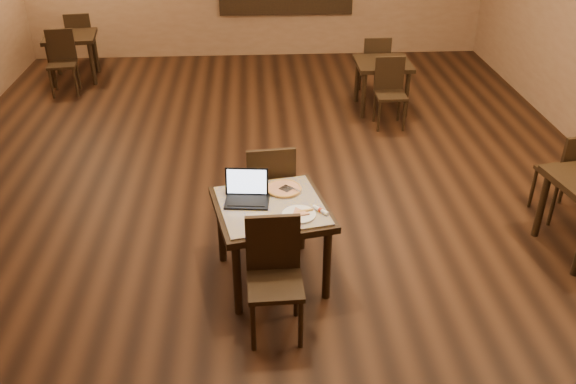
{
  "coord_description": "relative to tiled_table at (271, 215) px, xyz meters",
  "views": [
    {
      "loc": [
        -0.12,
        -5.91,
        3.41
      ],
      "look_at": [
        0.14,
        -1.5,
        0.85
      ],
      "focal_mm": 38.0,
      "sensor_mm": 36.0,
      "label": 1
    }
  ],
  "objects": [
    {
      "name": "other_table_a",
      "position": [
        1.71,
        3.86,
        -0.07
      ],
      "size": [
        0.76,
        0.76,
        0.71
      ],
      "rotation": [
        0.0,
        0.0,
        -0.0
      ],
      "color": "black",
      "rests_on": "ground"
    },
    {
      "name": "laptop",
      "position": [
        -0.2,
        0.11,
        0.17
      ],
      "size": [
        0.39,
        0.32,
        0.25
      ],
      "rotation": [
        0.0,
        0.0,
        -0.1
      ],
      "color": "black",
      "rests_on": "tiled_table"
    },
    {
      "name": "chair_main_far",
      "position": [
        0.01,
        0.61,
        -0.08
      ],
      "size": [
        0.49,
        0.49,
        1.03
      ],
      "rotation": [
        0.0,
        0.0,
        3.24
      ],
      "color": "black",
      "rests_on": "ground"
    },
    {
      "name": "spatula",
      "position": [
        0.14,
        0.22,
        0.13
      ],
      "size": [
        0.24,
        0.23,
        0.01
      ],
      "primitive_type": "cube",
      "rotation": [
        0.0,
        0.0,
        0.82
      ],
      "color": "silver",
      "rests_on": "pizza_whole"
    },
    {
      "name": "other_table_b_chair_near",
      "position": [
        -3.01,
        4.86,
        -0.12
      ],
      "size": [
        0.46,
        0.46,
        0.95
      ],
      "rotation": [
        0.0,
        0.0,
        0.13
      ],
      "color": "black",
      "rests_on": "ground"
    },
    {
      "name": "tiled_table",
      "position": [
        0.0,
        0.0,
        0.0
      ],
      "size": [
        1.09,
        1.09,
        0.76
      ],
      "rotation": [
        0.0,
        0.0,
        0.2
      ],
      "color": "black",
      "rests_on": "ground"
    },
    {
      "name": "other_table_a_chair_near",
      "position": [
        1.71,
        3.33,
        -0.14
      ],
      "size": [
        0.4,
        0.4,
        0.92
      ],
      "rotation": [
        0.0,
        0.0,
        -0.0
      ],
      "color": "black",
      "rests_on": "ground"
    },
    {
      "name": "ground",
      "position": [
        -0.0,
        1.56,
        -0.66
      ],
      "size": [
        10.0,
        10.0,
        0.0
      ],
      "primitive_type": "plane",
      "color": "black",
      "rests_on": "ground"
    },
    {
      "name": "pizza_slice",
      "position": [
        0.22,
        -0.18,
        0.13
      ],
      "size": [
        0.22,
        0.22,
        0.02
      ],
      "primitive_type": null,
      "rotation": [
        0.0,
        0.0,
        0.27
      ],
      "color": "beige",
      "rests_on": "plate"
    },
    {
      "name": "other_table_a_chair_far",
      "position": [
        1.71,
        4.4,
        -0.14
      ],
      "size": [
        0.4,
        0.4,
        0.92
      ],
      "rotation": [
        0.0,
        0.0,
        3.14
      ],
      "color": "black",
      "rests_on": "ground"
    },
    {
      "name": "other_table_b_chair_far",
      "position": [
        -2.99,
        5.97,
        -0.12
      ],
      "size": [
        0.46,
        0.46,
        0.95
      ],
      "rotation": [
        0.0,
        0.0,
        3.27
      ],
      "color": "black",
      "rests_on": "ground"
    },
    {
      "name": "plate",
      "position": [
        0.22,
        -0.18,
        0.11
      ],
      "size": [
        0.28,
        0.28,
        0.02
      ],
      "primitive_type": "cylinder",
      "color": "white",
      "rests_on": "tiled_table"
    },
    {
      "name": "pizza_pan",
      "position": [
        0.12,
        0.24,
        0.11
      ],
      "size": [
        0.32,
        0.32,
        0.01
      ],
      "primitive_type": "cylinder",
      "color": "silver",
      "rests_on": "tiled_table"
    },
    {
      "name": "other_table_c_chair_far",
      "position": [
        3.01,
        0.82,
        -0.11
      ],
      "size": [
        0.48,
        0.48,
        0.98
      ],
      "rotation": [
        0.0,
        0.0,
        3.29
      ],
      "color": "black",
      "rests_on": "ground"
    },
    {
      "name": "chair_main_near",
      "position": [
        -0.0,
        -0.61,
        -0.11
      ],
      "size": [
        0.43,
        0.43,
        0.97
      ],
      "rotation": [
        0.0,
        0.0,
        0.03
      ],
      "color": "black",
      "rests_on": "ground"
    },
    {
      "name": "napkin_roll",
      "position": [
        0.4,
        -0.14,
        0.12
      ],
      "size": [
        0.13,
        0.15,
        0.04
      ],
      "rotation": [
        0.0,
        0.0,
        0.69
      ],
      "color": "white",
      "rests_on": "tiled_table"
    },
    {
      "name": "other_table_b",
      "position": [
        -3.0,
        5.42,
        -0.05
      ],
      "size": [
        0.88,
        0.88,
        0.73
      ],
      "rotation": [
        0.0,
        0.0,
        0.13
      ],
      "color": "black",
      "rests_on": "ground"
    },
    {
      "name": "pizza_whole",
      "position": [
        0.12,
        0.24,
        0.12
      ],
      "size": [
        0.31,
        0.31,
        0.02
      ],
      "color": "beige",
      "rests_on": "pizza_pan"
    }
  ]
}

